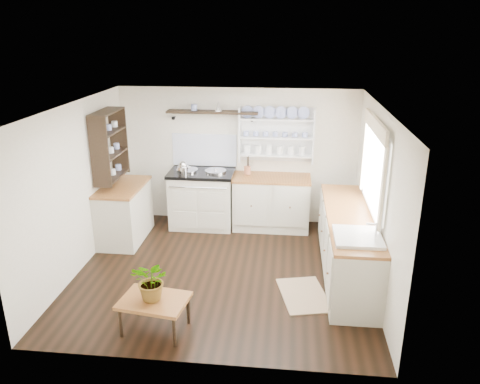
{
  "coord_description": "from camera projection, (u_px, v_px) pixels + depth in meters",
  "views": [
    {
      "loc": [
        0.86,
        -5.74,
        3.25
      ],
      "look_at": [
        0.22,
        0.25,
        1.1
      ],
      "focal_mm": 35.0,
      "sensor_mm": 36.0,
      "label": 1
    }
  ],
  "objects": [
    {
      "name": "ceiling",
      "position": [
        220.0,
        107.0,
        5.78
      ],
      "size": [
        4.0,
        3.8,
        0.01
      ],
      "primitive_type": "cube",
      "color": "white",
      "rests_on": "wall_back"
    },
    {
      "name": "wall_right",
      "position": [
        377.0,
        200.0,
        5.96
      ],
      "size": [
        0.02,
        3.8,
        2.3
      ],
      "primitive_type": "cube",
      "color": "beige",
      "rests_on": "ground"
    },
    {
      "name": "floor_rug",
      "position": [
        304.0,
        295.0,
        5.96
      ],
      "size": [
        0.73,
        0.96,
        0.02
      ],
      "primitive_type": "cube",
      "rotation": [
        0.0,
        0.0,
        0.24
      ],
      "color": "#8D7952",
      "rests_on": "floor"
    },
    {
      "name": "belfast_sink",
      "position": [
        357.0,
        246.0,
        5.5
      ],
      "size": [
        0.55,
        0.6,
        0.45
      ],
      "color": "white",
      "rests_on": "right_cabinets"
    },
    {
      "name": "right_cabinets",
      "position": [
        348.0,
        244.0,
        6.32
      ],
      "size": [
        0.62,
        2.43,
        0.9
      ],
      "color": "beige",
      "rests_on": "floor"
    },
    {
      "name": "window",
      "position": [
        374.0,
        165.0,
        5.97
      ],
      "size": [
        0.08,
        1.55,
        1.22
      ],
      "color": "white",
      "rests_on": "wall_right"
    },
    {
      "name": "wall_back",
      "position": [
        238.0,
        156.0,
        7.94
      ],
      "size": [
        4.0,
        0.02,
        2.3
      ],
      "primitive_type": "cube",
      "color": "beige",
      "rests_on": "ground"
    },
    {
      "name": "floor",
      "position": [
        223.0,
        271.0,
        6.55
      ],
      "size": [
        4.0,
        3.8,
        0.01
      ],
      "primitive_type": "cube",
      "color": "black",
      "rests_on": "ground"
    },
    {
      "name": "kettle",
      "position": [
        183.0,
        168.0,
        7.64
      ],
      "size": [
        0.19,
        0.19,
        0.23
      ],
      "primitive_type": null,
      "color": "silver",
      "rests_on": "aga_cooker"
    },
    {
      "name": "back_cabinets",
      "position": [
        271.0,
        202.0,
        7.83
      ],
      "size": [
        1.27,
        0.63,
        0.9
      ],
      "color": "beige",
      "rests_on": "floor"
    },
    {
      "name": "plate_rack",
      "position": [
        277.0,
        134.0,
        7.71
      ],
      "size": [
        1.2,
        0.22,
        0.9
      ],
      "color": "white",
      "rests_on": "wall_back"
    },
    {
      "name": "wall_left",
      "position": [
        77.0,
        189.0,
        6.37
      ],
      "size": [
        0.02,
        3.8,
        2.3
      ],
      "primitive_type": "cube",
      "color": "beige",
      "rests_on": "ground"
    },
    {
      "name": "aga_cooker",
      "position": [
        202.0,
        198.0,
        7.91
      ],
      "size": [
        1.08,
        0.75,
        0.99
      ],
      "color": "beige",
      "rests_on": "floor"
    },
    {
      "name": "utensil_crock",
      "position": [
        247.0,
        170.0,
        7.78
      ],
      "size": [
        0.11,
        0.11,
        0.13
      ],
      "primitive_type": "cylinder",
      "color": "#9B5738",
      "rests_on": "back_cabinets"
    },
    {
      "name": "left_cabinets",
      "position": [
        124.0,
        212.0,
        7.41
      ],
      "size": [
        0.62,
        1.13,
        0.9
      ],
      "color": "beige",
      "rests_on": "floor"
    },
    {
      "name": "center_table",
      "position": [
        154.0,
        303.0,
        5.18
      ],
      "size": [
        0.8,
        0.62,
        0.4
      ],
      "rotation": [
        0.0,
        0.0,
        -0.15
      ],
      "color": "brown",
      "rests_on": "floor"
    },
    {
      "name": "left_shelving",
      "position": [
        109.0,
        145.0,
        7.06
      ],
      "size": [
        0.28,
        0.8,
        1.05
      ],
      "primitive_type": "cube",
      "color": "black",
      "rests_on": "wall_left"
    },
    {
      "name": "potted_plant",
      "position": [
        153.0,
        281.0,
        5.09
      ],
      "size": [
        0.52,
        0.49,
        0.47
      ],
      "primitive_type": "imported",
      "rotation": [
        0.0,
        0.0,
        -0.37
      ],
      "color": "#3F7233",
      "rests_on": "center_table"
    },
    {
      "name": "high_shelf",
      "position": [
        212.0,
        113.0,
        7.61
      ],
      "size": [
        1.5,
        0.29,
        0.16
      ],
      "color": "black",
      "rests_on": "wall_back"
    }
  ]
}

